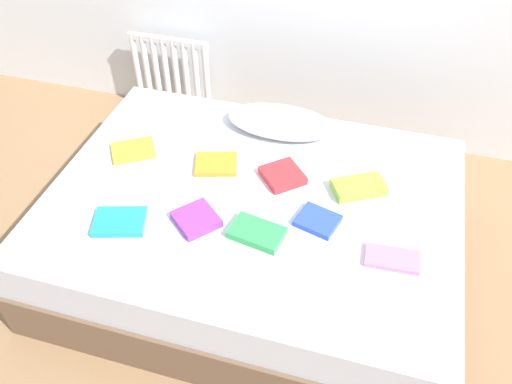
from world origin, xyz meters
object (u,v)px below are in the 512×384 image
Objects in this scene: textbook_purple at (196,219)px; textbook_lime at (359,187)px; bed at (253,231)px; textbook_pink at (392,259)px; radiator at (171,70)px; textbook_orange at (216,164)px; textbook_green at (257,233)px; textbook_teal at (120,222)px; textbook_red at (283,175)px; pillow at (281,122)px; textbook_yellow at (134,150)px; textbook_blue at (318,221)px.

textbook_purple is 0.80m from textbook_lime.
textbook_pink is at bearing -17.66° from bed.
radiator is at bearing 128.38° from bed.
textbook_lime is 0.73m from textbook_orange.
textbook_green reaches higher than bed.
textbook_lime reaches higher than bed.
textbook_purple is at bearing -178.51° from textbook_lime.
textbook_green is at bearing -66.98° from textbook_orange.
textbook_teal is at bearing -135.99° from textbook_orange.
textbook_purple is 0.79× the size of textbook_green.
textbook_lime is 0.57m from textbook_green.
textbook_lime is at bearing 50.55° from textbook_red.
textbook_purple is at bearing -103.77° from pillow.
textbook_teal reaches higher than textbook_yellow.
textbook_green is at bearing -54.21° from radiator.
pillow reaches higher than textbook_lime.
textbook_blue reaches higher than textbook_pink.
bed is 0.33m from textbook_red.
textbook_red is (0.81, 0.02, 0.01)m from textbook_yellow.
textbook_blue is at bearing 56.58° from textbook_purple.
textbook_green is at bearing -7.15° from textbook_teal.
pillow is 0.73m from textbook_blue.
textbook_orange is at bearing 151.53° from textbook_lime.
pillow is at bearing 42.58° from textbook_orange.
textbook_green is at bearing 40.29° from textbook_purple.
bed is at bearing -89.40° from pillow.
textbook_yellow is 1.21× the size of textbook_blue.
textbook_blue reaches higher than bed.
textbook_yellow is at bearing 161.97° from textbook_pink.
radiator is at bearing 88.38° from textbook_teal.
radiator is at bearing 107.80° from textbook_orange.
bed is 9.09× the size of textbook_yellow.
pillow is at bearing 106.76° from textbook_green.
radiator is at bearing 135.71° from textbook_pink.
bed is 0.63m from pillow.
textbook_purple is 0.81× the size of textbook_pink.
textbook_pink is 0.69m from textbook_red.
textbook_orange is at bearing -131.75° from textbook_red.
textbook_teal is at bearing 177.57° from textbook_lime.
radiator is 2.27× the size of textbook_lime.
textbook_orange is 0.90× the size of textbook_green.
textbook_orange is at bearing -55.74° from radiator.
bed is at bearing 120.19° from textbook_green.
textbook_red reaches higher than textbook_orange.
textbook_teal is at bearing -74.78° from radiator.
pillow reaches higher than textbook_pink.
textbook_pink is (1.38, -0.36, -0.00)m from textbook_yellow.
textbook_pink is at bearing -40.98° from radiator.
pillow is 3.16× the size of textbook_red.
textbook_yellow is 0.52m from textbook_teal.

